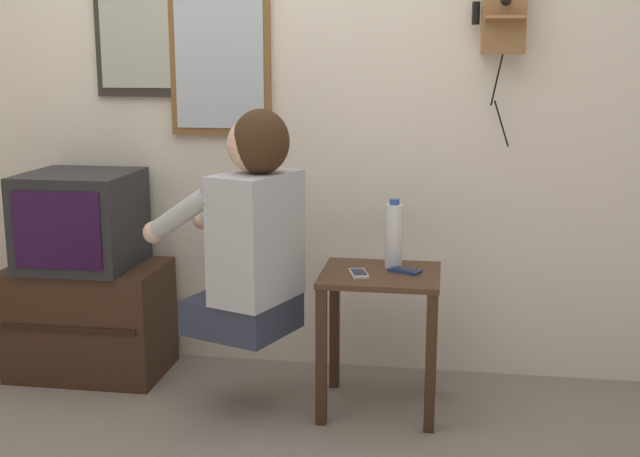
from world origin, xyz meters
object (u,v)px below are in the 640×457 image
at_px(wall_phone_antique, 504,7).
at_px(cell_phone_held, 359,273).
at_px(wall_mirror, 220,61).
at_px(framed_picture, 135,32).
at_px(person, 250,229).
at_px(water_bottle, 394,235).
at_px(television, 81,220).
at_px(cell_phone_spare, 405,270).

bearing_deg(wall_phone_antique, cell_phone_held, -140.75).
relative_size(wall_mirror, cell_phone_held, 4.77).
height_order(framed_picture, cell_phone_held, framed_picture).
bearing_deg(person, wall_phone_antique, -41.00).
bearing_deg(water_bottle, wall_mirror, 157.43).
distance_m(person, water_bottle, 0.58).
relative_size(television, wall_phone_antique, 0.59).
distance_m(framed_picture, water_bottle, 1.46).
bearing_deg(television, wall_phone_antique, 6.81).
relative_size(cell_phone_held, water_bottle, 0.49).
distance_m(person, cell_phone_held, 0.45).
xyz_separation_m(television, wall_phone_antique, (1.76, 0.21, 0.89)).
bearing_deg(wall_mirror, wall_phone_antique, -1.96).
height_order(cell_phone_held, cell_phone_spare, same).
xyz_separation_m(framed_picture, water_bottle, (1.17, -0.33, -0.80)).
bearing_deg(cell_phone_spare, television, 108.82).
height_order(cell_phone_held, water_bottle, water_bottle).
distance_m(wall_phone_antique, cell_phone_held, 1.22).
bearing_deg(framed_picture, cell_phone_held, -24.48).
distance_m(wall_phone_antique, framed_picture, 1.58).
bearing_deg(wall_phone_antique, television, -173.19).
distance_m(wall_phone_antique, water_bottle, 1.02).
bearing_deg(television, cell_phone_spare, -6.08).
relative_size(framed_picture, water_bottle, 2.03).
distance_m(person, wall_mirror, 0.87).
bearing_deg(cell_phone_held, water_bottle, 33.63).
height_order(wall_mirror, cell_phone_spare, wall_mirror).
bearing_deg(water_bottle, cell_phone_spare, -55.87).
bearing_deg(wall_phone_antique, wall_mirror, 178.04).
bearing_deg(wall_mirror, television, -156.06).
bearing_deg(water_bottle, wall_phone_antique, 35.30).
bearing_deg(wall_mirror, water_bottle, -22.57).
distance_m(framed_picture, cell_phone_spare, 1.59).
distance_m(framed_picture, cell_phone_held, 1.48).
relative_size(framed_picture, cell_phone_held, 4.12).
xyz_separation_m(wall_mirror, cell_phone_spare, (0.84, -0.40, -0.80)).
height_order(framed_picture, wall_mirror, framed_picture).
height_order(person, framed_picture, framed_picture).
bearing_deg(water_bottle, person, -158.35).
distance_m(person, television, 0.87).
xyz_separation_m(wall_phone_antique, wall_mirror, (-1.20, 0.04, -0.21)).
bearing_deg(wall_phone_antique, cell_phone_spare, -134.72).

